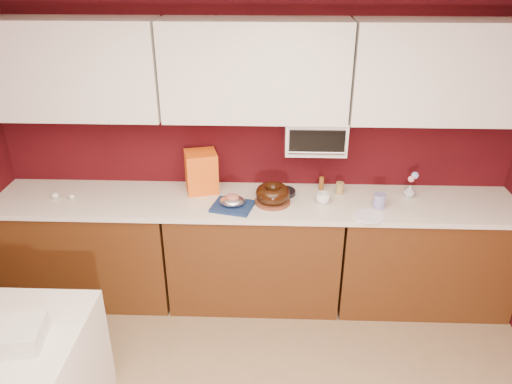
{
  "coord_description": "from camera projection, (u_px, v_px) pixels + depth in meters",
  "views": [
    {
      "loc": [
        0.14,
        -1.43,
        2.65
      ],
      "look_at": [
        0.02,
        1.84,
        1.02
      ],
      "focal_mm": 35.0,
      "sensor_mm": 36.0,
      "label": 1
    }
  ],
  "objects": [
    {
      "name": "ceiling",
      "position": [
        225.0,
        5.0,
        1.35
      ],
      "size": [
        4.0,
        4.5,
        0.02
      ],
      "primitive_type": "cube",
      "color": "white",
      "rests_on": "wall_back"
    },
    {
      "name": "newspaper_stack",
      "position": [
        13.0,
        335.0,
        2.62
      ],
      "size": [
        0.34,
        0.29,
        0.11
      ],
      "primitive_type": "cube",
      "rotation": [
        0.0,
        0.0,
        0.14
      ],
      "color": "silver",
      "rests_on": "dining_table"
    },
    {
      "name": "toaster_oven_handle",
      "position": [
        317.0,
        153.0,
        3.59
      ],
      "size": [
        0.42,
        0.02,
        0.02
      ],
      "primitive_type": "cylinder",
      "rotation": [
        0.0,
        1.57,
        0.0
      ],
      "color": "silver",
      "rests_on": "toaster_oven"
    },
    {
      "name": "amber_bottle",
      "position": [
        321.0,
        183.0,
        3.93
      ],
      "size": [
        0.04,
        0.04,
        0.11
      ],
      "primitive_type": "cylinder",
      "rotation": [
        0.0,
        0.0,
        0.18
      ],
      "color": "brown",
      "rests_on": "countertop"
    },
    {
      "name": "countertop",
      "position": [
        254.0,
        203.0,
        3.8
      ],
      "size": [
        4.0,
        0.62,
        0.04
      ],
      "primitive_type": "cube",
      "color": "silver",
      "rests_on": "base_cabinet_center"
    },
    {
      "name": "base_cabinet_center",
      "position": [
        254.0,
        252.0,
        4.0
      ],
      "size": [
        1.31,
        0.58,
        0.86
      ],
      "primitive_type": "cube",
      "color": "#4D290F",
      "rests_on": "floor"
    },
    {
      "name": "roasted_ham",
      "position": [
        232.0,
        198.0,
        3.65
      ],
      "size": [
        0.11,
        0.09,
        0.06
      ],
      "primitive_type": "ellipsoid",
      "rotation": [
        0.0,
        0.0,
        0.06
      ],
      "color": "#AD5B4F",
      "rests_on": "foil_ham_nest"
    },
    {
      "name": "base_cabinet_left",
      "position": [
        91.0,
        249.0,
        4.05
      ],
      "size": [
        1.31,
        0.58,
        0.86
      ],
      "primitive_type": "cube",
      "color": "#4D290F",
      "rests_on": "floor"
    },
    {
      "name": "navy_towel",
      "position": [
        233.0,
        206.0,
        3.68
      ],
      "size": [
        0.34,
        0.31,
        0.02
      ],
      "primitive_type": "cube",
      "rotation": [
        0.0,
        0.0,
        -0.24
      ],
      "color": "navy",
      "rests_on": "countertop"
    },
    {
      "name": "china_plate",
      "position": [
        369.0,
        216.0,
        3.56
      ],
      "size": [
        0.27,
        0.27,
        0.01
      ],
      "primitive_type": "cylinder",
      "rotation": [
        0.0,
        0.0,
        -0.33
      ],
      "color": "white",
      "rests_on": "countertop"
    },
    {
      "name": "upper_cabinet_center",
      "position": [
        255.0,
        71.0,
        3.5
      ],
      "size": [
        1.31,
        0.33,
        0.7
      ],
      "primitive_type": "cube",
      "color": "white",
      "rests_on": "wall_back"
    },
    {
      "name": "upper_cabinet_right",
      "position": [
        447.0,
        72.0,
        3.46
      ],
      "size": [
        1.31,
        0.33,
        0.7
      ],
      "primitive_type": "cube",
      "color": "white",
      "rests_on": "wall_back"
    },
    {
      "name": "toaster_oven_door",
      "position": [
        317.0,
        142.0,
        3.57
      ],
      "size": [
        0.4,
        0.02,
        0.18
      ],
      "primitive_type": "cube",
      "color": "black",
      "rests_on": "toaster_oven"
    },
    {
      "name": "bundt_cake",
      "position": [
        273.0,
        194.0,
        3.72
      ],
      "size": [
        0.31,
        0.31,
        0.1
      ],
      "primitive_type": "torus",
      "rotation": [
        0.0,
        0.0,
        -0.21
      ],
      "color": "black",
      "rests_on": "cake_base"
    },
    {
      "name": "flower_pink",
      "position": [
        411.0,
        179.0,
        3.79
      ],
      "size": [
        0.05,
        0.05,
        0.05
      ],
      "primitive_type": "sphere",
      "color": "pink",
      "rests_on": "flower_vase"
    },
    {
      "name": "dark_pan",
      "position": [
        284.0,
        192.0,
        3.88
      ],
      "size": [
        0.24,
        0.24,
        0.03
      ],
      "primitive_type": "cylinder",
      "rotation": [
        0.0,
        0.0,
        -0.35
      ],
      "color": "black",
      "rests_on": "countertop"
    },
    {
      "name": "coffee_mug",
      "position": [
        323.0,
        197.0,
        3.73
      ],
      "size": [
        0.12,
        0.12,
        0.1
      ],
      "primitive_type": "imported",
      "rotation": [
        0.0,
        0.0,
        0.57
      ],
      "color": "white",
      "rests_on": "countertop"
    },
    {
      "name": "pandoro_box",
      "position": [
        201.0,
        172.0,
        3.88
      ],
      "size": [
        0.29,
        0.27,
        0.32
      ],
      "primitive_type": "cube",
      "rotation": [
        0.0,
        0.0,
        0.27
      ],
      "color": "red",
      "rests_on": "countertop"
    },
    {
      "name": "foil_ham_nest",
      "position": [
        232.0,
        201.0,
        3.67
      ],
      "size": [
        0.22,
        0.21,
        0.07
      ],
      "primitive_type": "ellipsoid",
      "rotation": [
        0.0,
        0.0,
        -0.32
      ],
      "color": "silver",
      "rests_on": "navy_towel"
    },
    {
      "name": "cake_base",
      "position": [
        273.0,
        202.0,
        3.75
      ],
      "size": [
        0.35,
        0.35,
        0.02
      ],
      "primitive_type": "cylinder",
      "rotation": [
        0.0,
        0.0,
        -0.43
      ],
      "color": "brown",
      "rests_on": "countertop"
    },
    {
      "name": "base_cabinet_right",
      "position": [
        422.0,
        256.0,
        3.96
      ],
      "size": [
        1.31,
        0.58,
        0.86
      ],
      "primitive_type": "cube",
      "color": "#4D290F",
      "rests_on": "floor"
    },
    {
      "name": "paper_cup",
      "position": [
        340.0,
        188.0,
        3.88
      ],
      "size": [
        0.08,
        0.08,
        0.09
      ],
      "primitive_type": "cylinder",
      "rotation": [
        0.0,
        0.0,
        -0.4
      ],
      "color": "olive",
      "rests_on": "countertop"
    },
    {
      "name": "upper_cabinet_left",
      "position": [
        68.0,
        69.0,
        3.55
      ],
      "size": [
        1.31,
        0.33,
        0.7
      ],
      "primitive_type": "cube",
      "color": "white",
      "rests_on": "wall_back"
    },
    {
      "name": "flower_vase",
      "position": [
        410.0,
        190.0,
        3.83
      ],
      "size": [
        0.09,
        0.09,
        0.11
      ],
      "primitive_type": "imported",
      "rotation": [
        0.0,
        0.0,
        0.37
      ],
      "color": "#A9B1BF",
      "rests_on": "countertop"
    },
    {
      "name": "toaster_oven",
      "position": [
        315.0,
        135.0,
        3.72
      ],
      "size": [
        0.45,
        0.3,
        0.25
      ],
      "primitive_type": "cube",
      "color": "white",
      "rests_on": "upper_cabinet_center"
    },
    {
      "name": "egg_left",
      "position": [
        55.0,
        195.0,
        3.82
      ],
      "size": [
        0.07,
        0.06,
        0.04
      ],
      "primitive_type": "ellipsoid",
      "rotation": [
        0.0,
        0.0,
        -0.39
      ],
      "color": "silver",
      "rests_on": "countertop"
    },
    {
      "name": "wall_back",
      "position": [
        256.0,
        143.0,
        3.92
      ],
      "size": [
        4.0,
        0.02,
        2.5
      ],
      "primitive_type": "cube",
      "color": "#3A070B",
      "rests_on": "floor"
    },
    {
      "name": "flower_blue",
      "position": [
        415.0,
        175.0,
        3.79
      ],
      "size": [
        0.06,
        0.06,
        0.06
      ],
      "primitive_type": "sphere",
      "color": "#95AEEE",
      "rests_on": "flower_vase"
    },
    {
      "name": "blue_jar",
      "position": [
        379.0,
        201.0,
        3.67
      ],
      "size": [
        0.11,
        0.11,
        0.11
      ],
      "primitive_type": "cylinder",
      "rotation": [
        0.0,
        0.0,
        0.32
      ],
      "color": "navy",
      "rests_on": "countertop"
    },
    {
      "name": "dining_table",
      "position": [
        3.0,
        383.0,
        2.88
      ],
      "size": [
        1.0,
        0.8,
        0.75
      ],
      "primitive_type": "cube",
      "color": "silver",
      "rests_on": "floor"
    },
    {
      "name": "egg_right",
      "position": [
        72.0,
        197.0,
        3.81
      ],
      "size": [
        0.05,
        0.04,
        0.04
      ],
      "primitive_type": "ellipsoid",
      "rotation": [
        0.0,
        0.0,
        -0.16
      ],
      "color": "silver",
      "rests_on": "countertop"
    }
  ]
}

